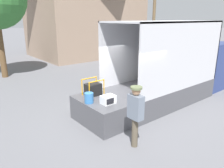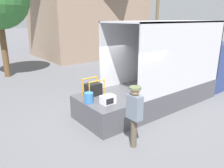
% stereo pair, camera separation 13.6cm
% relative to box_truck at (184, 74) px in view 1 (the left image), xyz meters
% --- Properties ---
extents(ground_plane, '(160.00, 160.00, 0.00)m').
position_rel_box_truck_xyz_m(ground_plane, '(-4.19, -0.00, -1.01)').
color(ground_plane, slate).
extents(box_truck, '(7.17, 2.18, 3.44)m').
position_rel_box_truck_xyz_m(box_truck, '(0.00, 0.00, 0.00)').
color(box_truck, navy).
rests_on(box_truck, ground).
extents(tailgate_deck, '(1.37, 2.07, 0.85)m').
position_rel_box_truck_xyz_m(tailgate_deck, '(-4.87, -0.00, -0.58)').
color(tailgate_deck, '#4C4C51').
rests_on(tailgate_deck, ground).
extents(microwave, '(0.45, 0.35, 0.27)m').
position_rel_box_truck_xyz_m(microwave, '(-4.91, -0.43, -0.02)').
color(microwave, white).
rests_on(microwave, tailgate_deck).
extents(portable_generator, '(0.66, 0.51, 0.60)m').
position_rel_box_truck_xyz_m(portable_generator, '(-4.82, 0.56, 0.07)').
color(portable_generator, black).
rests_on(portable_generator, tailgate_deck).
extents(orange_bucket, '(0.30, 0.30, 0.34)m').
position_rel_box_truck_xyz_m(orange_bucket, '(-5.37, 0.02, 0.02)').
color(orange_bucket, '#3370B2').
rests_on(orange_bucket, tailgate_deck).
extents(worker_person, '(0.32, 0.44, 1.80)m').
position_rel_box_truck_xyz_m(worker_person, '(-5.04, -1.81, 0.11)').
color(worker_person, brown).
rests_on(worker_person, ground).
extents(house_backdrop, '(10.15, 7.65, 8.54)m').
position_rel_box_truck_xyz_m(house_backdrop, '(2.89, 13.22, 3.34)').
color(house_backdrop, gray).
rests_on(house_backdrop, ground).
extents(utility_pole, '(1.80, 0.28, 8.80)m').
position_rel_box_truck_xyz_m(utility_pole, '(7.29, 8.34, 3.55)').
color(utility_pole, brown).
rests_on(utility_pole, ground).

